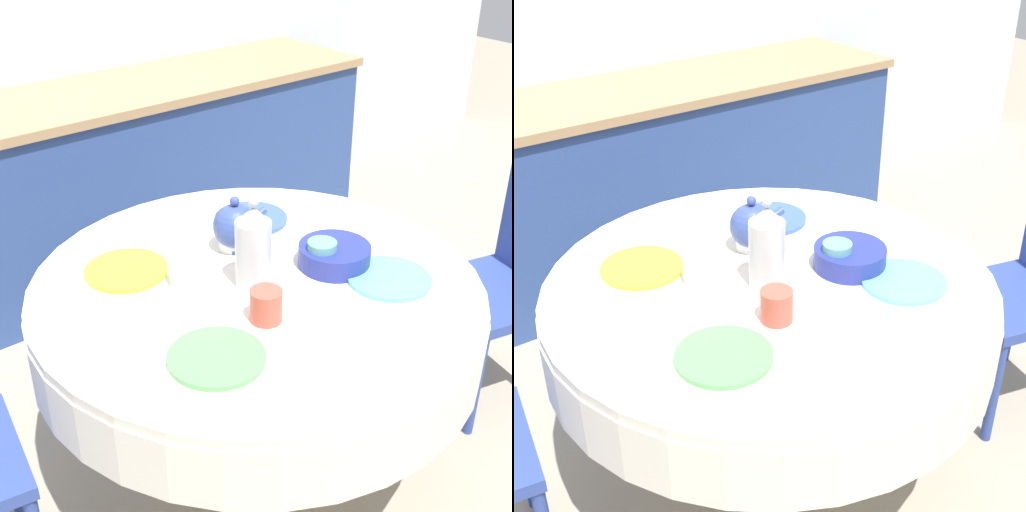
# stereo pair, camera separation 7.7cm
# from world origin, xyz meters

# --- Properties ---
(ground_plane) EXTENTS (12.00, 12.00, 0.00)m
(ground_plane) POSITION_xyz_m (0.00, 0.00, 0.00)
(ground_plane) COLOR #9E937F
(kitchen_counter) EXTENTS (3.24, 0.64, 0.89)m
(kitchen_counter) POSITION_xyz_m (0.00, 1.45, 0.45)
(kitchen_counter) COLOR #2D4784
(kitchen_counter) RESTS_ON ground_plane
(dining_table) EXTENTS (1.32, 1.32, 0.72)m
(dining_table) POSITION_xyz_m (0.00, 0.00, 0.60)
(dining_table) COLOR tan
(dining_table) RESTS_ON ground_plane
(plate_near_left) EXTENTS (0.25, 0.25, 0.01)m
(plate_near_left) POSITION_xyz_m (-0.31, -0.23, 0.73)
(plate_near_left) COLOR #5BA85B
(plate_near_left) RESTS_ON dining_table
(cup_near_left) EXTENTS (0.09, 0.09, 0.09)m
(cup_near_left) POSITION_xyz_m (-0.11, -0.17, 0.77)
(cup_near_left) COLOR #CC4C3D
(cup_near_left) RESTS_ON dining_table
(plate_near_right) EXTENTS (0.25, 0.25, 0.01)m
(plate_near_right) POSITION_xyz_m (0.30, -0.24, 0.73)
(plate_near_right) COLOR #60BCB7
(plate_near_right) RESTS_ON dining_table
(cup_near_right) EXTENTS (0.09, 0.09, 0.09)m
(cup_near_right) POSITION_xyz_m (0.19, -0.07, 0.77)
(cup_near_right) COLOR #5BA39E
(cup_near_right) RESTS_ON dining_table
(plate_far_left) EXTENTS (0.25, 0.25, 0.01)m
(plate_far_left) POSITION_xyz_m (-0.27, 0.27, 0.73)
(plate_far_left) COLOR yellow
(plate_far_left) RESTS_ON dining_table
(cup_far_left) EXTENTS (0.09, 0.09, 0.09)m
(cup_far_left) POSITION_xyz_m (-0.17, 0.11, 0.77)
(cup_far_left) COLOR white
(cup_far_left) RESTS_ON dining_table
(plate_far_right) EXTENTS (0.25, 0.25, 0.01)m
(plate_far_right) POSITION_xyz_m (0.23, 0.31, 0.73)
(plate_far_right) COLOR #3856AD
(plate_far_right) RESTS_ON dining_table
(cup_far_right) EXTENTS (0.09, 0.09, 0.09)m
(cup_far_right) POSITION_xyz_m (0.06, 0.19, 0.77)
(cup_far_right) COLOR white
(cup_far_right) RESTS_ON dining_table
(coffee_carafe) EXTENTS (0.10, 0.10, 0.28)m
(coffee_carafe) POSITION_xyz_m (-0.02, -0.01, 0.84)
(coffee_carafe) COLOR #B2B2B7
(coffee_carafe) RESTS_ON dining_table
(teapot) EXTENTS (0.19, 0.14, 0.18)m
(teapot) POSITION_xyz_m (0.07, 0.18, 0.80)
(teapot) COLOR #33478E
(teapot) RESTS_ON dining_table
(fruit_bowl) EXTENTS (0.22, 0.22, 0.07)m
(fruit_bowl) POSITION_xyz_m (0.24, -0.08, 0.76)
(fruit_bowl) COLOR navy
(fruit_bowl) RESTS_ON dining_table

